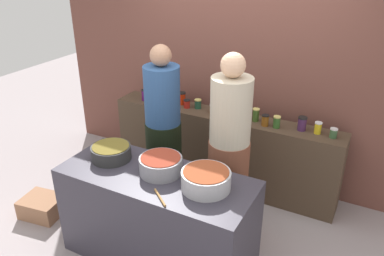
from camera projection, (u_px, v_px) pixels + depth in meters
ground at (176, 236)px, 3.88m from camera, size 12.00×12.00×0.00m
storefront_wall at (237, 55)px, 4.39m from camera, size 4.80×0.12×3.00m
display_shelf at (222, 150)px, 4.56m from camera, size 2.70×0.36×0.90m
prep_table at (158, 217)px, 3.45m from camera, size 1.70×0.70×0.88m
preserve_jar_0 at (144, 95)px, 4.74m from camera, size 0.07×0.07×0.14m
preserve_jar_1 at (170, 98)px, 4.67m from camera, size 0.07×0.07×0.13m
preserve_jar_2 at (182, 98)px, 4.62m from camera, size 0.09×0.09×0.15m
preserve_jar_3 at (187, 104)px, 4.54m from camera, size 0.08×0.08×0.10m
preserve_jar_4 at (198, 104)px, 4.52m from camera, size 0.08×0.08×0.11m
preserve_jar_5 at (213, 109)px, 4.38m from camera, size 0.08×0.08×0.10m
preserve_jar_6 at (229, 110)px, 4.33m from camera, size 0.09×0.09×0.13m
preserve_jar_7 at (240, 114)px, 4.22m from camera, size 0.09×0.09×0.12m
preserve_jar_8 at (256, 115)px, 4.18m from camera, size 0.07×0.07×0.14m
preserve_jar_9 at (265, 120)px, 4.08m from camera, size 0.08×0.08×0.12m
preserve_jar_10 at (277, 122)px, 4.03m from camera, size 0.08×0.08×0.13m
preserve_jar_11 at (302, 124)px, 3.98m from camera, size 0.09×0.09×0.15m
preserve_jar_12 at (318, 128)px, 3.91m from camera, size 0.07×0.07×0.12m
preserve_jar_13 at (333, 133)px, 3.83m from camera, size 0.08×0.08×0.10m
cooking_pot_left at (111, 152)px, 3.49m from camera, size 0.36×0.36×0.13m
cooking_pot_center at (161, 165)px, 3.27m from camera, size 0.37×0.37×0.15m
cooking_pot_right at (206, 180)px, 3.06m from camera, size 0.40×0.40×0.16m
wooden_spoon at (160, 197)px, 2.96m from camera, size 0.20×0.16×0.02m
cook_with_tongs at (164, 137)px, 4.06m from camera, size 0.38×0.38×1.79m
cook_in_cap at (229, 158)px, 3.62m from camera, size 0.39×0.39×1.84m
bread_crate at (43, 206)px, 4.15m from camera, size 0.46×0.40×0.20m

